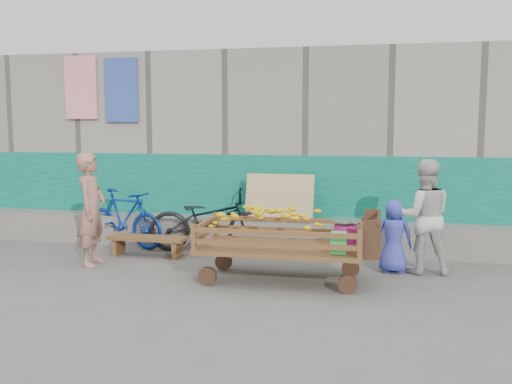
% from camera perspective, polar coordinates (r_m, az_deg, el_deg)
% --- Properties ---
extents(ground, '(80.00, 80.00, 0.00)m').
position_cam_1_polar(ground, '(6.42, -3.83, -10.12)').
color(ground, '#565450').
rests_on(ground, ground).
extents(building_wall, '(12.00, 3.50, 3.00)m').
position_cam_1_polar(building_wall, '(10.10, 2.46, 4.52)').
color(building_wall, gray).
rests_on(building_wall, ground).
extents(banana_cart, '(2.12, 0.97, 0.90)m').
position_cam_1_polar(banana_cart, '(6.78, 2.22, -3.87)').
color(banana_cart, brown).
rests_on(banana_cart, ground).
extents(bench, '(1.12, 0.34, 0.28)m').
position_cam_1_polar(bench, '(8.27, -10.79, -4.90)').
color(bench, brown).
rests_on(bench, ground).
extents(vendor_man, '(0.42, 0.59, 1.50)m').
position_cam_1_polar(vendor_man, '(7.82, -16.13, -1.68)').
color(vendor_man, '#9D6959').
rests_on(vendor_man, ground).
extents(woman, '(0.76, 0.63, 1.44)m').
position_cam_1_polar(woman, '(7.42, 16.44, -2.37)').
color(woman, silver).
rests_on(woman, ground).
extents(child, '(0.46, 0.31, 0.93)m').
position_cam_1_polar(child, '(7.40, 13.60, -4.29)').
color(child, '#3742B2').
rests_on(child, ground).
extents(bicycle_dark, '(1.84, 0.98, 0.92)m').
position_cam_1_polar(bicycle_dark, '(8.43, -4.75, -2.82)').
color(bicycle_dark, black).
rests_on(bicycle_dark, ground).
extents(bicycle_blue, '(1.53, 0.86, 0.89)m').
position_cam_1_polar(bicycle_blue, '(8.92, -13.05, -2.56)').
color(bicycle_blue, navy).
rests_on(bicycle_blue, ground).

